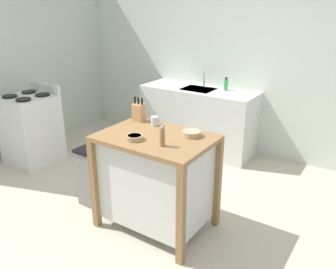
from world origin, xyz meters
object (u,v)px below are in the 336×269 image
kitchen_island (156,177)px  bowl_stoneware_deep (192,133)px  trash_bin (97,177)px  drinking_cup (155,121)px  knife_block (139,112)px  sink_faucet (204,79)px  stove (31,129)px  bowl_ceramic_small (134,137)px  pepper_grinder (162,136)px  bottle_spray_cleaner (226,84)px

kitchen_island → bowl_stoneware_deep: 0.54m
kitchen_island → bowl_stoneware_deep: (0.27, 0.17, 0.43)m
trash_bin → drinking_cup: bearing=23.6°
knife_block → sink_faucet: size_ratio=1.09×
kitchen_island → knife_block: knife_block is taller
knife_block → stove: (-1.85, 0.04, -0.56)m
bowl_ceramic_small → stove: stove is taller
drinking_cup → pepper_grinder: pepper_grinder is taller
bottle_spray_cleaner → stove: bearing=-139.1°
bottle_spray_cleaner → stove: size_ratio=0.18×
knife_block → drinking_cup: (0.21, -0.03, -0.04)m
knife_block → bowl_stoneware_deep: size_ratio=1.47×
knife_block → bottle_spray_cleaner: (0.13, 1.75, -0.04)m
knife_block → pepper_grinder: size_ratio=1.36×
bowl_ceramic_small → trash_bin: bowl_ceramic_small is taller
trash_bin → bottle_spray_cleaner: 2.19m
knife_block → stove: 1.93m
bowl_ceramic_small → sink_faucet: (-0.51, 2.20, 0.06)m
stove → bottle_spray_cleaner: bearing=40.9°
kitchen_island → stove: stove is taller
bowl_stoneware_deep → drinking_cup: 0.44m
sink_faucet → bottle_spray_cleaner: (0.35, -0.02, -0.03)m
bowl_stoneware_deep → bowl_ceramic_small: 0.50m
pepper_grinder → trash_bin: size_ratio=0.28×
bowl_ceramic_small → trash_bin: size_ratio=0.22×
pepper_grinder → bottle_spray_cleaner: pepper_grinder is taller
kitchen_island → drinking_cup: (-0.17, 0.22, 0.45)m
drinking_cup → stove: 2.13m
pepper_grinder → stove: 2.51m
pepper_grinder → stove: (-2.41, 0.44, -0.55)m
knife_block → pepper_grinder: (0.56, -0.41, -0.01)m
kitchen_island → bottle_spray_cleaner: bearing=97.2°
knife_block → sink_faucet: knife_block is taller
trash_bin → stove: (-1.49, 0.32, 0.14)m
knife_block → sink_faucet: bearing=97.2°
trash_bin → bowl_ceramic_small: bearing=-12.4°
bowl_ceramic_small → pepper_grinder: bearing=4.2°
bowl_stoneware_deep → trash_bin: bearing=-168.6°
kitchen_island → pepper_grinder: 0.54m
kitchen_island → trash_bin: bearing=-177.6°
bowl_stoneware_deep → drinking_cup: size_ratio=1.81×
pepper_grinder → trash_bin: 1.15m
kitchen_island → bowl_ceramic_small: (-0.10, -0.17, 0.43)m
drinking_cup → knife_block: bearing=171.1°
knife_block → bowl_stoneware_deep: (0.65, -0.08, -0.06)m
bowl_stoneware_deep → pepper_grinder: bearing=-105.3°
knife_block → bowl_ceramic_small: bearing=-56.2°
pepper_grinder → bowl_ceramic_small: bearing=-175.8°
knife_block → bowl_stoneware_deep: bearing=-7.2°
bowl_ceramic_small → drinking_cup: size_ratio=1.58×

